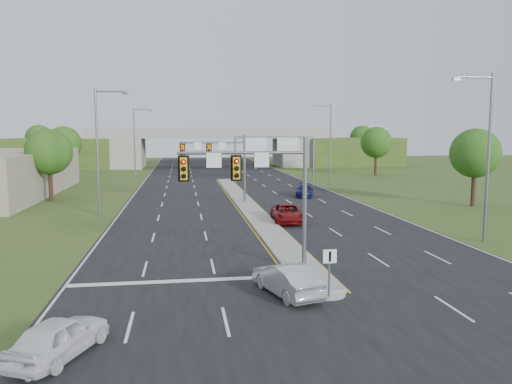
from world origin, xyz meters
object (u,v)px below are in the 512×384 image
object	(u,v)px
car_white	(59,337)
car_far_b	(304,191)
signal_mast_far	(222,157)
overpass	(212,150)
sign_gantry	(274,146)
car_silver	(287,279)
keep_right_sign	(330,265)
car_far_a	(288,213)
signal_mast_near	(262,182)

from	to	relation	value
car_white	car_far_b	bearing A→B (deg)	-90.71
signal_mast_far	overpass	distance (m)	55.13
sign_gantry	car_white	bearing A→B (deg)	-107.53
signal_mast_far	sign_gantry	xyz separation A→B (m)	(8.95, 19.99, 0.51)
signal_mast_far	sign_gantry	bearing A→B (deg)	65.89
car_white	car_silver	size ratio (longest dim) A/B	0.92
signal_mast_far	keep_right_sign	xyz separation A→B (m)	(2.26, -29.45, -3.21)
car_far_a	car_white	bearing A→B (deg)	-113.98
car_far_a	overpass	bearing A→B (deg)	96.41
signal_mast_far	signal_mast_near	bearing A→B (deg)	-90.00
car_silver	car_far_b	size ratio (longest dim) A/B	0.96
keep_right_sign	car_white	bearing A→B (deg)	-157.62
car_far_b	car_far_a	bearing A→B (deg)	-92.16
car_far_a	signal_mast_far	bearing A→B (deg)	116.47
sign_gantry	car_far_a	bearing A→B (deg)	-98.39
car_white	car_far_b	xyz separation A→B (m)	(17.64, 38.24, -0.02)
keep_right_sign	overpass	distance (m)	84.55
sign_gantry	signal_mast_far	bearing A→B (deg)	-114.11
keep_right_sign	car_silver	bearing A→B (deg)	155.82
signal_mast_far	car_far_b	bearing A→B (deg)	25.31
car_far_b	signal_mast_near	bearing A→B (deg)	-91.47
signal_mast_far	car_silver	size ratio (longest dim) A/B	1.64
signal_mast_far	sign_gantry	world-z (taller)	signal_mast_far
signal_mast_near	keep_right_sign	distance (m)	5.94
keep_right_sign	overpass	bearing A→B (deg)	90.00
sign_gantry	overpass	size ratio (longest dim) A/B	0.14
signal_mast_far	car_white	xyz separation A→B (m)	(-8.00, -33.68, -4.04)
signal_mast_near	car_far_b	xyz separation A→B (m)	(9.63, 29.56, -4.06)
car_far_b	overpass	bearing A→B (deg)	114.89
car_far_a	sign_gantry	bearing A→B (deg)	86.18
car_silver	sign_gantry	bearing A→B (deg)	-116.54
keep_right_sign	car_white	size ratio (longest dim) A/B	0.56
sign_gantry	car_silver	world-z (taller)	sign_gantry
sign_gantry	car_white	size ratio (longest dim) A/B	2.94
keep_right_sign	car_far_a	bearing A→B (deg)	83.47
overpass	car_far_b	distance (m)	51.13
signal_mast_far	overpass	bearing A→B (deg)	87.65
signal_mast_near	car_far_b	bearing A→B (deg)	71.95
car_far_a	car_far_b	distance (m)	16.33
car_silver	car_far_b	world-z (taller)	car_silver
signal_mast_far	keep_right_sign	distance (m)	29.71
signal_mast_near	car_silver	bearing A→B (deg)	-81.61
signal_mast_far	sign_gantry	size ratio (longest dim) A/B	0.60
car_silver	car_far_b	xyz separation A→B (m)	(9.09, 33.24, -0.06)
overpass	car_far_a	bearing A→B (deg)	-88.16
sign_gantry	car_silver	bearing A→B (deg)	-99.80
car_silver	car_far_b	bearing A→B (deg)	-122.04
signal_mast_far	car_far_b	size ratio (longest dim) A/B	1.57
keep_right_sign	car_far_a	distance (m)	18.68
signal_mast_near	keep_right_sign	size ratio (longest dim) A/B	3.18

